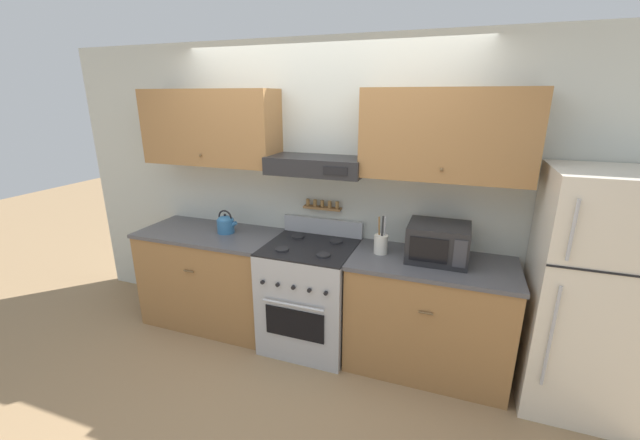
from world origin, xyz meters
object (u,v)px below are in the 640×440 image
refrigerator (597,296)px  utensil_crock (381,243)px  microwave (438,242)px  stove_range (310,295)px  tea_kettle (226,224)px

refrigerator → utensil_crock: (-1.46, 0.06, 0.16)m
microwave → utensil_crock: bearing=-177.6°
stove_range → utensil_crock: bearing=5.7°
utensil_crock → stove_range: bearing=-174.3°
stove_range → refrigerator: bearing=0.0°
refrigerator → tea_kettle: (-2.88, 0.06, 0.16)m
tea_kettle → refrigerator: bearing=-1.1°
tea_kettle → microwave: (1.84, 0.02, 0.05)m
microwave → utensil_crock: size_ratio=1.46×
tea_kettle → utensil_crock: 1.42m
stove_range → microwave: size_ratio=2.39×
stove_range → microwave: 1.17m
utensil_crock → refrigerator: bearing=-2.3°
microwave → tea_kettle: bearing=-179.4°
refrigerator → tea_kettle: refrigerator is taller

